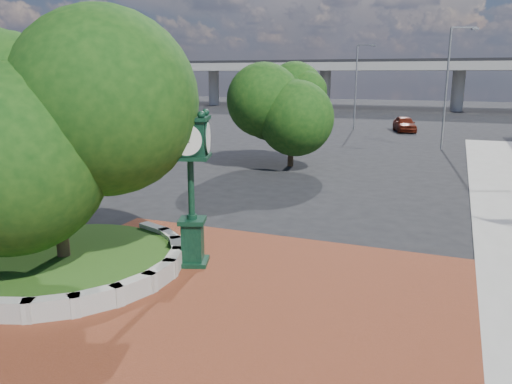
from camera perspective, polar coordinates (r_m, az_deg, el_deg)
The scene contains 11 objects.
ground at distance 12.88m, azimuth -3.93°, elevation -11.80°, with size 200.00×200.00×0.00m, color black.
plaza at distance 12.07m, azimuth -6.04°, elevation -13.56°, with size 12.00×12.00×0.04m, color brown.
planter_wall at distance 14.07m, azimuth -14.07°, elevation -8.74°, with size 2.96×6.77×0.54m.
grass_bed at distance 15.48m, azimuth -21.03°, elevation -7.45°, with size 6.10×6.10×0.40m, color #204213.
overpass at distance 80.66m, azimuth 18.49°, elevation 13.49°, with size 90.00×12.00×7.50m.
tree_planter at distance 14.66m, azimuth -22.18°, elevation 5.56°, with size 5.20×5.20×6.33m.
tree_street at distance 29.98m, azimuth 4.05°, elevation 9.09°, with size 4.40×4.40×5.45m.
post_clock at distance 14.13m, azimuth -7.48°, elevation 2.19°, with size 1.28×1.28×5.02m.
parked_car at distance 50.43m, azimuth 16.62°, elevation 7.47°, with size 1.76×4.38×1.49m, color #58180C.
street_lamp_near at distance 39.22m, azimuth 21.30°, elevation 11.94°, with size 1.89×0.76×8.67m.
street_lamp_far at distance 51.54m, azimuth 11.59°, elevation 12.40°, with size 1.84×0.28×8.21m.
Camera 1 is at (5.11, -10.47, 5.47)m, focal length 35.00 mm.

